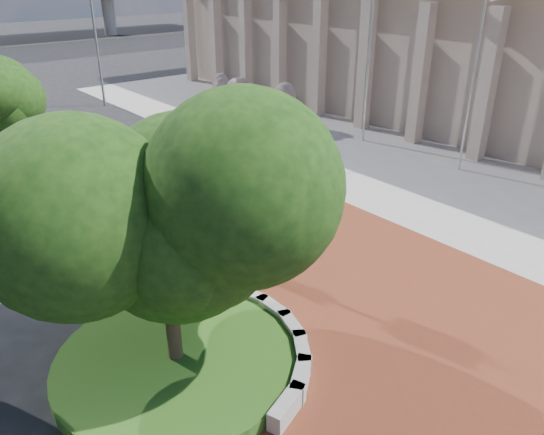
% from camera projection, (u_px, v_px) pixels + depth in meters
% --- Properties ---
extents(ground, '(200.00, 200.00, 0.00)m').
position_uv_depth(ground, '(318.00, 297.00, 16.42)').
color(ground, black).
rests_on(ground, ground).
extents(plaza, '(12.00, 12.00, 0.04)m').
position_uv_depth(plaza, '(341.00, 311.00, 15.72)').
color(plaza, maroon).
rests_on(plaza, ground).
extents(sidewalk, '(20.00, 50.00, 0.04)m').
position_uv_depth(sidewalk, '(391.00, 133.00, 32.60)').
color(sidewalk, '#9E9B93').
rests_on(sidewalk, ground).
extents(planter_wall, '(2.96, 6.77, 0.54)m').
position_uv_depth(planter_wall, '(248.00, 324.00, 14.74)').
color(planter_wall, '#9E9B93').
rests_on(planter_wall, ground).
extents(grass_bed, '(6.10, 6.10, 0.40)m').
position_uv_depth(grass_bed, '(177.00, 362.00, 13.45)').
color(grass_bed, '#244B15').
rests_on(grass_bed, ground).
extents(civic_building, '(17.35, 44.00, 8.60)m').
position_uv_depth(civic_building, '(444.00, 46.00, 36.54)').
color(civic_building, tan).
rests_on(civic_building, ground).
extents(tree_planter, '(5.20, 5.20, 6.33)m').
position_uv_depth(tree_planter, '(165.00, 239.00, 11.94)').
color(tree_planter, '#38281C').
rests_on(tree_planter, ground).
extents(post_clock, '(0.91, 0.91, 4.23)m').
position_uv_depth(post_clock, '(269.00, 215.00, 16.42)').
color(post_clock, black).
rests_on(post_clock, ground).
extents(flagpole_a, '(1.40, 0.38, 9.11)m').
position_uv_depth(flagpole_a, '(474.00, 76.00, 24.71)').
color(flagpole_a, silver).
rests_on(flagpole_a, ground).
extents(flagpole_b, '(1.70, 0.29, 10.93)m').
position_uv_depth(flagpole_b, '(370.00, 41.00, 28.73)').
color(flagpole_b, silver).
rests_on(flagpole_b, ground).
extents(street_lamp_near, '(2.22, 0.39, 9.91)m').
position_uv_depth(street_lamp_near, '(97.00, 22.00, 36.66)').
color(street_lamp_near, slate).
rests_on(street_lamp_near, ground).
extents(shrub_near, '(1.20, 1.20, 2.20)m').
position_uv_depth(shrub_near, '(282.00, 101.00, 33.40)').
color(shrub_near, '#38281C').
rests_on(shrub_near, ground).
extents(shrub_mid, '(1.20, 1.20, 2.20)m').
position_uv_depth(shrub_mid, '(240.00, 91.00, 36.05)').
color(shrub_mid, '#38281C').
rests_on(shrub_mid, ground).
extents(shrub_far, '(1.20, 1.20, 2.20)m').
position_uv_depth(shrub_far, '(221.00, 88.00, 37.11)').
color(shrub_far, '#38281C').
rests_on(shrub_far, ground).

